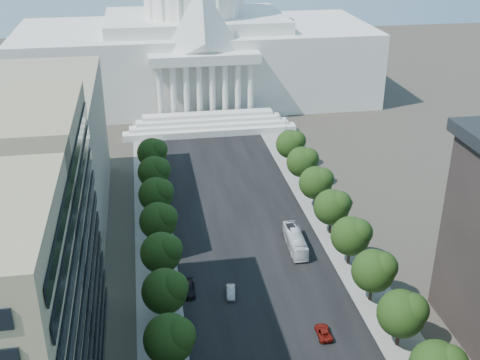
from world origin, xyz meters
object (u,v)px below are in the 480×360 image
car_silver (231,292)px  city_bus (295,241)px  car_red (324,332)px  car_dark_b (189,289)px

car_silver → city_bus: 20.71m
car_red → car_dark_b: (-20.57, 15.36, 0.10)m
car_red → car_dark_b: car_dark_b is taller
car_dark_b → car_silver: bearing=-14.1°
car_silver → car_red: 18.77m
car_red → city_bus: 27.24m
city_bus → car_red: bearing=-92.2°
car_red → city_bus: city_bus is taller
car_dark_b → city_bus: (22.69, 11.77, 0.95)m
car_silver → car_dark_b: size_ratio=0.82×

